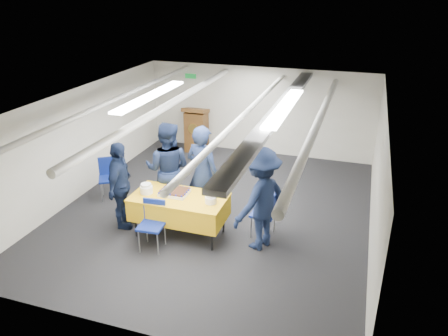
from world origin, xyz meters
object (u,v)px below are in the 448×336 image
Objects in this scene: podium at (196,129)px; sailor_d at (260,199)px; chair_right at (268,210)px; sailor_a at (203,174)px; chair_left at (109,173)px; sailor_b at (168,169)px; sailor_c at (120,186)px; chair_near at (153,219)px; serving_table at (179,207)px; sheet_cake at (174,192)px.

sailor_d is (2.75, -4.02, 0.30)m from podium.
chair_right is at bearing -165.35° from sailor_d.
podium is at bearing -51.83° from sailor_a.
sailor_b is (1.51, -0.25, 0.41)m from chair_left.
sailor_d is (2.61, 0.14, 0.08)m from sailor_c.
chair_left is 0.46× the size of sailor_b.
chair_right is (1.81, 0.93, 0.00)m from chair_near.
sailor_c is 0.92× the size of sailor_d.
chair_near is at bearing -118.61° from serving_table.
sailor_c is at bearing -173.19° from sheet_cake.
sheet_cake is (-0.11, 0.06, 0.25)m from serving_table.
sailor_a reaches higher than sailor_c.
sailor_b reaches higher than sailor_d.
sailor_d is (2.00, -0.63, -0.03)m from sailor_b.
chair_near is at bearing -45.31° from sailor_d.
chair_right is 0.48× the size of sailor_d.
chair_right reaches higher than serving_table.
sailor_b is at bearing 172.20° from chair_right.
sailor_c reaches higher than chair_right.
sailor_b is at bearing 127.00° from serving_table.
chair_near is at bearing -105.97° from sheet_cake.
sailor_a is (0.31, 0.63, 0.14)m from sheet_cake.
chair_left is 3.64m from sailor_d.
sheet_cake is 0.30× the size of sailor_c.
chair_near is 0.46× the size of sailor_b.
sailor_c is 2.61m from sailor_d.
sailor_d is at bearing 153.77° from sailor_b.
chair_near is at bearing 93.32° from sailor_b.
sailor_d is at bearing 0.58° from sheet_cake.
sailor_b is at bearing 123.22° from sheet_cake.
chair_left is 1.59m from sailor_b.
podium is 1.44× the size of chair_right.
sailor_d is at bearing 168.90° from sailor_a.
serving_table is at bearing 88.95° from sailor_a.
sailor_d reaches higher than sailor_c.
chair_near is 1.00× the size of chair_left.
sailor_d is at bearing 3.15° from serving_table.
sailor_c is at bearing -48.11° from chair_left.
sailor_b reaches higher than podium.
podium reaches higher than serving_table.
sheet_cake is 2.15m from chair_left.
sailor_c is (-2.68, -0.48, 0.31)m from chair_right.
serving_table is 1.02× the size of sailor_c.
chair_right is (2.82, -3.67, -0.08)m from podium.
chair_near and chair_right have the same top height.
sailor_b is (-0.73, 0.02, -0.01)m from sailor_a.
sheet_cake is 1.71m from chair_right.
serving_table is at bearing -24.99° from chair_left.
sailor_a is at bearing -6.64° from chair_left.
podium is 3.24m from chair_left.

